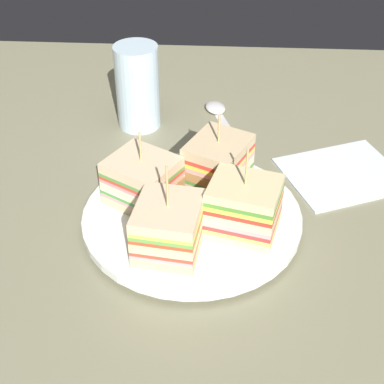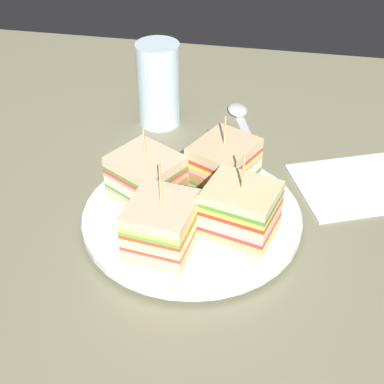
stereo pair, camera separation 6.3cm
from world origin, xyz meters
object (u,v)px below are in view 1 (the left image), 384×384
sandwich_wedge_3 (218,164)px  sandwich_wedge_0 (143,181)px  sandwich_wedge_2 (243,207)px  chip_pile (189,210)px  spoon (219,113)px  napkin (342,173)px  drinking_glass (138,93)px  sandwich_wedge_1 (169,227)px  plate (192,218)px

sandwich_wedge_3 → sandwich_wedge_0: bearing=-42.3°
sandwich_wedge_3 → sandwich_wedge_2: bearing=46.4°
sandwich_wedge_3 → chip_pile: sandwich_wedge_3 is taller
chip_pile → spoon: 25.69cm
sandwich_wedge_3 → napkin: bearing=135.0°
sandwich_wedge_3 → drinking_glass: (11.42, -16.25, 0.37)cm
sandwich_wedge_1 → drinking_glass: bearing=21.7°
sandwich_wedge_0 → sandwich_wedge_1: (-3.60, 7.74, 0.05)cm
sandwich_wedge_2 → napkin: sandwich_wedge_2 is taller
sandwich_wedge_2 → sandwich_wedge_3: (2.89, -7.73, 0.02)cm
sandwich_wedge_2 → spoon: (3.11, -27.14, -4.25)cm
sandwich_wedge_1 → sandwich_wedge_2: size_ratio=1.01×
sandwich_wedge_1 → napkin: sandwich_wedge_1 is taller
plate → sandwich_wedge_3: sandwich_wedge_3 is taller
napkin → drinking_glass: (27.17, -10.82, 4.80)cm
spoon → napkin: size_ratio=0.99×
plate → spoon: size_ratio=1.75×
sandwich_wedge_0 → drinking_glass: 19.81cm
sandwich_wedge_0 → spoon: sandwich_wedge_0 is taller
chip_pile → drinking_glass: drinking_glass is taller
plate → sandwich_wedge_2: (-5.54, 2.34, 3.66)cm
napkin → sandwich_wedge_2: bearing=45.7°
plate → sandwich_wedge_2: 7.04cm
spoon → drinking_glass: drinking_glass is taller
spoon → napkin: bearing=-150.5°
plate → spoon: (-2.43, -24.80, -0.58)cm
sandwich_wedge_0 → napkin: size_ratio=0.67×
sandwich_wedge_0 → napkin: 25.89cm
sandwich_wedge_2 → spoon: 27.65cm
sandwich_wedge_3 → drinking_glass: size_ratio=0.81×
plate → sandwich_wedge_0: sandwich_wedge_0 is taller
chip_pile → sandwich_wedge_1: bearing=70.9°
napkin → sandwich_wedge_0: bearing=20.0°
sandwich_wedge_1 → sandwich_wedge_3: size_ratio=1.08×
drinking_glass → sandwich_wedge_1: bearing=103.9°
plate → chip_pile: size_ratio=4.13×
chip_pile → spoon: bearing=-96.1°
sandwich_wedge_1 → chip_pile: size_ratio=1.74×
chip_pile → drinking_glass: 23.96cm
sandwich_wedge_1 → sandwich_wedge_3: (-4.68, -11.04, 0.28)cm
sandwich_wedge_0 → chip_pile: sandwich_wedge_0 is taller
plate → sandwich_wedge_0: size_ratio=2.60×
sandwich_wedge_2 → plate: bearing=-8.1°
plate → drinking_glass: (8.77, -21.63, 4.05)cm
chip_pile → napkin: (-18.69, -11.46, -2.41)cm
plate → spoon: plate is taller
sandwich_wedge_3 → napkin: size_ratio=0.68×
sandwich_wedge_1 → sandwich_wedge_2: sandwich_wedge_1 is taller
sandwich_wedge_3 → chip_pile: 7.01cm
sandwich_wedge_1 → chip_pile: bearing=-11.4°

